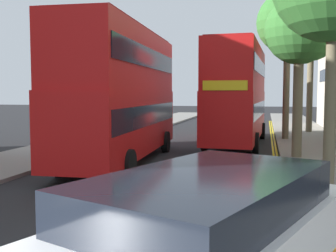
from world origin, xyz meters
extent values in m
cube|color=gray|center=(6.50, 16.00, 0.07)|extent=(4.00, 80.00, 0.14)
cube|color=gray|center=(-6.50, 16.00, 0.07)|extent=(4.00, 80.00, 0.14)
cube|color=yellow|center=(4.40, 14.00, 0.00)|extent=(0.10, 56.00, 0.01)
cube|color=yellow|center=(4.24, 14.00, 0.00)|extent=(0.10, 56.00, 0.01)
cube|color=red|center=(-2.11, 13.53, 1.74)|extent=(3.02, 10.91, 2.60)
cube|color=red|center=(-2.11, 13.53, 4.29)|extent=(2.96, 10.69, 2.50)
cube|color=black|center=(-2.11, 13.53, 2.04)|extent=(3.03, 10.48, 0.84)
cube|color=black|center=(-2.11, 13.53, 4.39)|extent=(3.01, 10.26, 0.80)
cube|color=yellow|center=(-2.37, 18.90, 3.29)|extent=(2.00, 0.16, 0.44)
cube|color=maroon|center=(-2.11, 13.53, 5.59)|extent=(2.72, 9.82, 0.10)
cylinder|color=black|center=(-3.52, 16.81, 0.52)|extent=(0.35, 1.05, 1.04)
cylinder|color=black|center=(-1.02, 16.93, 0.52)|extent=(0.35, 1.05, 1.04)
cylinder|color=black|center=(-3.20, 10.12, 0.52)|extent=(0.35, 1.05, 1.04)
cylinder|color=black|center=(-0.70, 10.24, 0.52)|extent=(0.35, 1.05, 1.04)
cube|color=red|center=(2.27, 20.86, 1.74)|extent=(2.95, 10.90, 2.60)
cube|color=red|center=(2.27, 20.86, 4.29)|extent=(2.89, 10.68, 2.50)
cube|color=black|center=(2.27, 20.86, 2.04)|extent=(2.96, 10.47, 0.84)
cube|color=black|center=(2.27, 20.86, 4.39)|extent=(2.95, 10.25, 0.80)
cube|color=yellow|center=(2.04, 15.48, 3.29)|extent=(2.00, 0.14, 0.44)
cube|color=maroon|center=(2.27, 20.86, 5.59)|extent=(2.66, 9.81, 0.10)
cylinder|color=black|center=(3.38, 17.46, 0.52)|extent=(0.34, 1.05, 1.04)
cylinder|color=black|center=(0.88, 17.56, 0.52)|extent=(0.34, 1.05, 1.04)
cylinder|color=black|center=(3.66, 24.15, 0.52)|extent=(0.34, 1.05, 1.04)
cylinder|color=black|center=(1.16, 24.25, 0.52)|extent=(0.34, 1.05, 1.04)
cube|color=black|center=(3.26, 1.21, 1.74)|extent=(2.71, 3.47, 0.76)
cylinder|color=#6B6047|center=(5.04, 23.33, 3.13)|extent=(0.40, 0.40, 5.98)
cylinder|color=#6B6047|center=(5.48, 23.43, 6.43)|extent=(0.32, 0.96, 0.72)
cylinder|color=#6B6047|center=(4.91, 24.11, 6.67)|extent=(1.62, 0.39, 1.18)
cylinder|color=#6B6047|center=(4.45, 23.21, 6.54)|extent=(0.37, 1.24, 0.92)
cylinder|color=#6B6047|center=(5.02, 22.56, 6.66)|extent=(1.59, 0.16, 1.16)
sphere|color=#33702D|center=(5.04, 23.33, 7.24)|extent=(3.75, 3.75, 3.75)
cylinder|color=#6B6047|center=(6.91, 28.46, 3.05)|extent=(0.44, 0.44, 5.83)
cylinder|color=#6B6047|center=(7.48, 28.53, 6.37)|extent=(0.28, 1.20, 0.89)
cylinder|color=#6B6047|center=(7.29, 29.13, 6.50)|extent=(1.43, 0.89, 1.16)
cylinder|color=#6B6047|center=(6.55, 28.80, 6.31)|extent=(0.80, 0.84, 0.78)
cylinder|color=#6B6047|center=(6.28, 28.04, 6.49)|extent=(0.96, 1.36, 1.14)
cylinder|color=#6B6047|center=(7.15, 28.10, 6.27)|extent=(0.83, 0.60, 0.69)
sphere|color=#33702D|center=(6.91, 28.46, 7.04)|extent=(3.59, 3.59, 3.59)
cylinder|color=#6B6047|center=(5.19, 15.87, 2.46)|extent=(0.43, 0.43, 4.65)
cylinder|color=#6B6047|center=(5.68, 15.96, 5.13)|extent=(0.32, 1.05, 0.78)
cylinder|color=#6B6047|center=(5.13, 16.36, 5.14)|extent=(1.06, 0.24, 0.79)
cylinder|color=#6B6047|center=(4.66, 16.00, 5.17)|extent=(0.40, 1.13, 0.84)
cylinder|color=#6B6047|center=(5.03, 15.13, 5.32)|extent=(1.55, 0.45, 1.14)
sphere|color=#33702D|center=(5.19, 15.87, 5.68)|extent=(2.99, 2.99, 2.99)
cylinder|color=#6B6047|center=(5.70, 10.00, 2.65)|extent=(0.34, 0.34, 5.01)
cylinder|color=#6B6047|center=(5.43, 10.47, 5.53)|extent=(1.04, 0.66, 0.84)
cylinder|color=#6B6047|center=(5.38, 9.67, 5.47)|extent=(0.78, 0.76, 0.73)
camera|label=1|loc=(3.82, -3.03, 2.95)|focal=44.11mm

